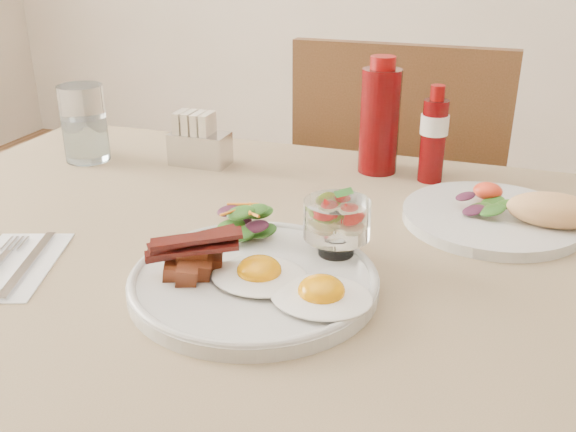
# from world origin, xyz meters

# --- Properties ---
(table) EXTENTS (1.33, 0.88, 0.75)m
(table) POSITION_xyz_m (0.00, 0.00, 0.66)
(table) COLOR brown
(table) RESTS_ON ground
(chair_far) EXTENTS (0.42, 0.42, 0.93)m
(chair_far) POSITION_xyz_m (0.00, 0.66, 0.52)
(chair_far) COLOR brown
(chair_far) RESTS_ON ground
(main_plate) EXTENTS (0.28, 0.28, 0.02)m
(main_plate) POSITION_xyz_m (-0.05, -0.08, 0.76)
(main_plate) COLOR silver
(main_plate) RESTS_ON table
(fried_eggs) EXTENTS (0.21, 0.15, 0.03)m
(fried_eggs) POSITION_xyz_m (-0.00, -0.10, 0.78)
(fried_eggs) COLOR white
(fried_eggs) RESTS_ON main_plate
(bacon_potato_pile) EXTENTS (0.11, 0.08, 0.05)m
(bacon_potato_pile) POSITION_xyz_m (-0.11, -0.10, 0.79)
(bacon_potato_pile) COLOR maroon
(bacon_potato_pile) RESTS_ON main_plate
(side_salad) EXTENTS (0.08, 0.08, 0.04)m
(side_salad) POSITION_xyz_m (-0.10, 0.01, 0.79)
(side_salad) COLOR #245516
(side_salad) RESTS_ON main_plate
(fruit_cup) EXTENTS (0.08, 0.08, 0.08)m
(fruit_cup) POSITION_xyz_m (0.02, 0.00, 0.81)
(fruit_cup) COLOR white
(fruit_cup) RESTS_ON main_plate
(second_plate) EXTENTS (0.26, 0.24, 0.06)m
(second_plate) POSITION_xyz_m (0.21, 0.19, 0.77)
(second_plate) COLOR silver
(second_plate) RESTS_ON table
(ketchup_bottle) EXTENTS (0.07, 0.07, 0.19)m
(ketchup_bottle) POSITION_xyz_m (0.00, 0.35, 0.84)
(ketchup_bottle) COLOR #4E0406
(ketchup_bottle) RESTS_ON table
(hot_sauce_bottle) EXTENTS (0.05, 0.05, 0.15)m
(hot_sauce_bottle) POSITION_xyz_m (0.09, 0.33, 0.83)
(hot_sauce_bottle) COLOR #4E0406
(hot_sauce_bottle) RESTS_ON table
(sugar_caddy) EXTENTS (0.10, 0.06, 0.09)m
(sugar_caddy) POSITION_xyz_m (-0.29, 0.28, 0.79)
(sugar_caddy) COLOR silver
(sugar_caddy) RESTS_ON table
(water_glass) EXTENTS (0.08, 0.08, 0.13)m
(water_glass) POSITION_xyz_m (-0.49, 0.24, 0.81)
(water_glass) COLOR white
(water_glass) RESTS_ON table
(napkin_cutlery) EXTENTS (0.15, 0.19, 0.01)m
(napkin_cutlery) POSITION_xyz_m (-0.34, -0.12, 0.75)
(napkin_cutlery) COLOR white
(napkin_cutlery) RESTS_ON table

